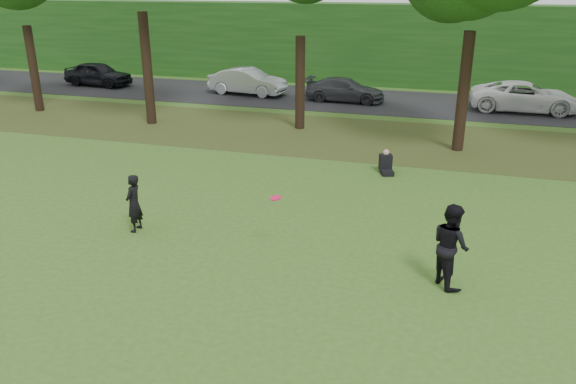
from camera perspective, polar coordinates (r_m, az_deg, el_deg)
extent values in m
plane|color=#365D1D|center=(12.75, -2.49, -9.42)|extent=(120.00, 120.00, 0.00)
cube|color=#4E441B|center=(24.53, 7.44, 5.47)|extent=(60.00, 7.00, 0.01)
cube|color=black|center=(32.25, 9.84, 9.03)|extent=(70.00, 7.00, 0.02)
cube|color=#194513|center=(37.78, 11.28, 14.46)|extent=(70.00, 3.00, 5.00)
imported|color=black|center=(15.59, -15.40, -1.10)|extent=(0.39, 0.59, 1.60)
imported|color=black|center=(12.85, 16.19, -5.21)|extent=(1.12, 1.18, 1.92)
imported|color=black|center=(38.59, -18.74, 11.30)|extent=(4.52, 2.11, 1.50)
imported|color=silver|center=(33.82, -4.10, 11.15)|extent=(4.81, 2.22, 1.53)
imported|color=#3C3D44|center=(31.94, 5.80, 10.30)|extent=(4.44, 1.88, 1.28)
imported|color=white|center=(31.70, 22.95, 8.91)|extent=(5.41, 2.51, 1.50)
cylinder|color=#E31345|center=(13.57, -1.27, -0.60)|extent=(0.37, 0.37, 0.08)
cube|color=black|center=(19.99, 10.01, 2.00)|extent=(0.57, 0.66, 0.16)
cube|color=black|center=(20.16, 9.88, 3.00)|extent=(0.51, 0.47, 0.56)
sphere|color=tan|center=(20.06, 9.94, 3.98)|extent=(0.22, 0.22, 0.22)
cylinder|color=black|center=(31.95, -24.44, 11.30)|extent=(0.44, 0.44, 4.28)
cylinder|color=black|center=(27.20, -14.10, 12.00)|extent=(0.44, 0.44, 5.08)
cylinder|color=black|center=(25.56, 1.24, 10.97)|extent=(0.44, 0.44, 4.12)
cylinder|color=black|center=(23.06, 17.38, 9.61)|extent=(0.44, 0.44, 4.62)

